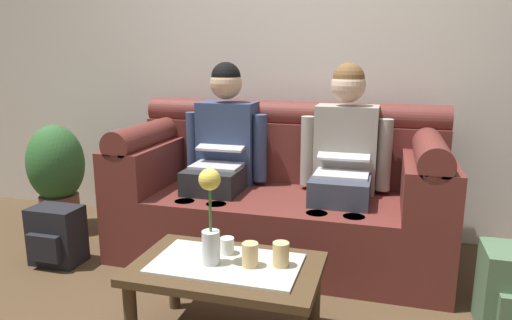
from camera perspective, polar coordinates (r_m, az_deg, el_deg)
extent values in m
cube|color=silver|center=(3.42, 5.29, 15.73)|extent=(6.00, 0.12, 2.90)
cube|color=maroon|center=(3.01, 2.66, -7.82)|extent=(2.03, 0.88, 0.42)
cube|color=maroon|center=(3.21, 4.09, 1.06)|extent=(2.03, 0.22, 0.40)
cylinder|color=maroon|center=(3.17, 4.16, 5.56)|extent=(2.03, 0.18, 0.18)
cube|color=maroon|center=(3.22, -12.61, -0.29)|extent=(0.28, 0.88, 0.28)
cylinder|color=maroon|center=(3.18, -12.77, 2.96)|extent=(0.18, 0.88, 0.18)
cube|color=maroon|center=(2.85, 20.13, -2.44)|extent=(0.28, 0.88, 0.28)
cylinder|color=maroon|center=(2.81, 20.41, 1.21)|extent=(0.18, 0.88, 0.18)
cube|color=#232326|center=(2.98, -4.93, -2.33)|extent=(0.34, 0.40, 0.15)
cylinder|color=#232326|center=(2.88, -8.56, -8.94)|extent=(0.12, 0.12, 0.42)
cylinder|color=#232326|center=(2.81, -4.79, -9.42)|extent=(0.12, 0.12, 0.42)
cube|color=navy|center=(3.16, -3.45, 2.17)|extent=(0.38, 0.22, 0.54)
cylinder|color=navy|center=(3.21, -7.64, 1.89)|extent=(0.09, 0.09, 0.44)
cylinder|color=navy|center=(3.06, 0.47, 1.45)|extent=(0.09, 0.09, 0.44)
sphere|color=tan|center=(3.09, -3.67, 9.32)|extent=(0.21, 0.21, 0.21)
sphere|color=black|center=(3.09, -3.68, 10.06)|extent=(0.19, 0.19, 0.19)
cube|color=silver|center=(2.98, -4.82, -0.69)|extent=(0.31, 0.22, 0.02)
cube|color=silver|center=(3.08, -4.01, 1.86)|extent=(0.31, 0.21, 0.05)
cube|color=black|center=(3.07, -4.08, 1.79)|extent=(0.27, 0.18, 0.04)
cube|color=#383D4C|center=(2.81, 10.27, -3.44)|extent=(0.34, 0.40, 0.15)
cylinder|color=#383D4C|center=(2.67, 7.27, -10.68)|extent=(0.12, 0.12, 0.42)
cylinder|color=#383D4C|center=(2.65, 11.62, -11.02)|extent=(0.12, 0.12, 0.42)
cube|color=gray|center=(3.00, 10.89, 1.39)|extent=(0.38, 0.22, 0.54)
cylinder|color=gray|center=(2.99, 6.31, 1.12)|extent=(0.09, 0.09, 0.44)
cylinder|color=gray|center=(2.95, 15.34, 0.59)|extent=(0.09, 0.09, 0.44)
sphere|color=beige|center=(2.93, 11.17, 8.92)|extent=(0.21, 0.21, 0.21)
sphere|color=brown|center=(2.92, 11.21, 9.70)|extent=(0.19, 0.19, 0.19)
cube|color=silver|center=(2.81, 10.38, -1.70)|extent=(0.31, 0.22, 0.02)
cube|color=silver|center=(2.92, 10.74, 1.02)|extent=(0.31, 0.21, 0.08)
cube|color=black|center=(2.91, 10.72, 0.93)|extent=(0.27, 0.18, 0.06)
cube|color=#47331E|center=(2.10, -3.62, -13.05)|extent=(0.82, 0.51, 0.04)
cube|color=beige|center=(2.09, -3.63, -12.46)|extent=(0.64, 0.36, 0.01)
cylinder|color=#47331E|center=(2.16, -14.99, -18.29)|extent=(0.06, 0.06, 0.34)
cylinder|color=#47331E|center=(2.48, -9.97, -13.79)|extent=(0.06, 0.06, 0.34)
cylinder|color=#47331E|center=(2.28, 7.13, -16.10)|extent=(0.06, 0.06, 0.34)
cylinder|color=silver|center=(2.05, -5.49, -10.55)|extent=(0.08, 0.08, 0.15)
cylinder|color=#3D7538|center=(1.99, -5.59, -6.00)|extent=(0.01, 0.01, 0.20)
sphere|color=#E5CC4C|center=(1.95, -5.67, -2.36)|extent=(0.09, 0.09, 0.09)
cylinder|color=#DBB77A|center=(2.02, -0.73, -11.44)|extent=(0.07, 0.07, 0.10)
cylinder|color=#DBB77A|center=(2.03, 3.04, -11.38)|extent=(0.07, 0.07, 0.10)
cylinder|color=white|center=(2.15, -3.52, -10.38)|extent=(0.06, 0.06, 0.08)
cube|color=black|center=(3.17, -23.06, -8.41)|extent=(0.30, 0.20, 0.36)
cube|color=black|center=(3.10, -24.40, -9.74)|extent=(0.21, 0.05, 0.16)
cylinder|color=brown|center=(3.77, -22.71, -5.86)|extent=(0.28, 0.28, 0.26)
ellipsoid|color=#2D602D|center=(3.68, -23.20, -0.37)|extent=(0.40, 0.40, 0.56)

